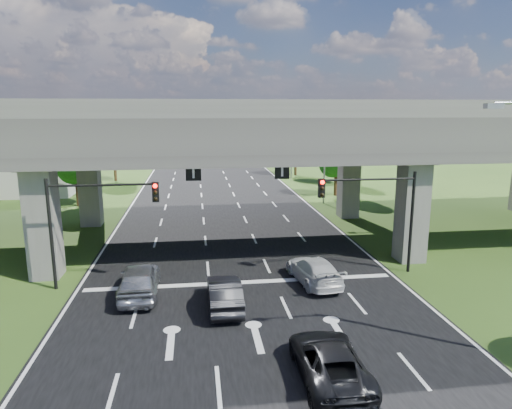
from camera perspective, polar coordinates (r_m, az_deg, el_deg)
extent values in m
plane|color=#294315|center=(22.55, -0.86, -13.05)|extent=(160.00, 160.00, 0.00)
cube|color=black|center=(31.84, -3.00, -5.44)|extent=(18.00, 120.00, 0.03)
cube|color=#34322F|center=(32.42, -3.44, 9.24)|extent=(80.00, 15.00, 2.00)
cube|color=slate|center=(25.15, -2.23, 11.89)|extent=(80.00, 0.50, 1.00)
cube|color=slate|center=(39.61, -4.27, 11.89)|extent=(80.00, 0.50, 1.00)
cube|color=slate|center=(28.32, -25.15, -1.49)|extent=(1.60, 1.60, 7.00)
cube|color=slate|center=(39.71, -20.08, 2.50)|extent=(1.60, 1.60, 7.00)
cube|color=slate|center=(30.11, 18.95, -0.25)|extent=(1.60, 1.60, 7.00)
cube|color=slate|center=(41.01, 11.53, 3.27)|extent=(1.60, 1.60, 7.00)
cube|color=black|center=(25.54, -7.83, 3.91)|extent=(0.85, 0.06, 0.85)
cube|color=black|center=(26.00, 3.28, 4.14)|extent=(0.85, 0.06, 0.85)
cylinder|color=black|center=(28.04, 18.85, -2.16)|extent=(0.18, 0.18, 6.00)
cylinder|color=black|center=(26.43, 13.87, 3.06)|extent=(5.50, 0.12, 0.12)
cube|color=black|center=(25.45, 8.19, 2.04)|extent=(0.35, 0.28, 1.05)
sphere|color=#FF0C05|center=(25.24, 8.31, 2.76)|extent=(0.22, 0.22, 0.22)
cylinder|color=black|center=(26.28, -24.24, -3.51)|extent=(0.18, 0.18, 6.00)
cylinder|color=black|center=(25.08, -18.73, 2.31)|extent=(5.50, 0.12, 0.12)
cube|color=black|center=(24.59, -12.44, 1.54)|extent=(0.35, 0.28, 1.05)
sphere|color=#FF0C05|center=(24.37, -12.51, 2.28)|extent=(0.22, 0.22, 0.22)
cube|color=gray|center=(17.38, 27.58, 10.86)|extent=(0.60, 0.25, 0.18)
cylinder|color=gray|center=(46.35, 8.60, 6.23)|extent=(0.16, 0.16, 10.00)
cylinder|color=gray|center=(45.73, 6.94, 12.10)|extent=(3.00, 0.10, 0.10)
cube|color=gray|center=(45.38, 5.07, 12.01)|extent=(0.60, 0.25, 0.18)
cylinder|color=gray|center=(61.82, 4.47, 7.73)|extent=(0.16, 0.16, 10.00)
cylinder|color=gray|center=(61.36, 3.14, 12.11)|extent=(3.00, 0.10, 0.10)
cube|color=gray|center=(61.10, 1.72, 12.03)|extent=(0.60, 0.25, 0.18)
cylinder|color=black|center=(48.37, -21.42, 1.76)|extent=(0.36, 0.36, 3.30)
sphere|color=#154E14|center=(47.98, -21.69, 5.29)|extent=(4.50, 4.50, 4.50)
sphere|color=#154E14|center=(47.47, -21.43, 6.88)|extent=(3.60, 3.60, 3.60)
sphere|color=#154E14|center=(48.53, -21.84, 4.27)|extent=(3.30, 3.30, 3.30)
cylinder|color=black|center=(56.80, -22.48, 2.86)|extent=(0.36, 0.36, 2.86)
sphere|color=#154E14|center=(56.49, -22.69, 5.46)|extent=(3.90, 3.90, 3.90)
sphere|color=#154E14|center=(56.00, -22.46, 6.63)|extent=(3.12, 3.12, 3.12)
sphere|color=#154E14|center=(57.04, -22.82, 4.71)|extent=(2.86, 2.86, 2.86)
cylinder|color=black|center=(63.67, -17.22, 4.42)|extent=(0.36, 0.36, 3.52)
sphere|color=#154E14|center=(63.35, -17.40, 7.29)|extent=(4.80, 4.80, 4.80)
sphere|color=#154E14|center=(62.91, -17.16, 8.59)|extent=(3.84, 3.84, 3.84)
sphere|color=#154E14|center=(63.87, -17.55, 6.45)|extent=(3.52, 3.52, 3.52)
cylinder|color=black|center=(51.31, 9.93, 2.83)|extent=(0.36, 0.36, 3.08)
sphere|color=#154E14|center=(50.95, 10.05, 5.94)|extent=(4.20, 4.20, 4.20)
sphere|color=#154E14|center=(50.67, 10.64, 7.32)|extent=(3.36, 3.36, 3.36)
sphere|color=#154E14|center=(51.33, 9.56, 5.06)|extent=(3.08, 3.08, 3.08)
cylinder|color=black|center=(59.77, 10.39, 3.98)|extent=(0.36, 0.36, 2.86)
sphere|color=#154E14|center=(59.47, 10.48, 6.46)|extent=(3.90, 3.90, 3.90)
sphere|color=#154E14|center=(59.22, 10.99, 7.56)|extent=(3.12, 3.12, 3.12)
sphere|color=#154E14|center=(59.84, 10.06, 5.76)|extent=(2.86, 2.86, 2.86)
cylinder|color=black|center=(66.35, 4.97, 5.10)|extent=(0.36, 0.36, 3.30)
sphere|color=#154E14|center=(66.06, 5.02, 7.69)|extent=(4.50, 4.50, 4.50)
sphere|color=#154E14|center=(65.77, 5.44, 8.84)|extent=(3.60, 3.60, 3.60)
sphere|color=#154E14|center=(66.46, 4.67, 6.94)|extent=(3.30, 3.30, 3.30)
imported|color=#A0A2A8|center=(24.51, -14.37, -9.11)|extent=(2.13, 5.01, 1.69)
imported|color=black|center=(22.49, -3.96, -11.01)|extent=(1.59, 4.45, 1.46)
imported|color=silver|center=(25.70, 7.25, -8.16)|extent=(2.56, 5.05, 1.40)
imported|color=black|center=(17.39, 9.14, -18.70)|extent=(2.32, 4.91, 1.35)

